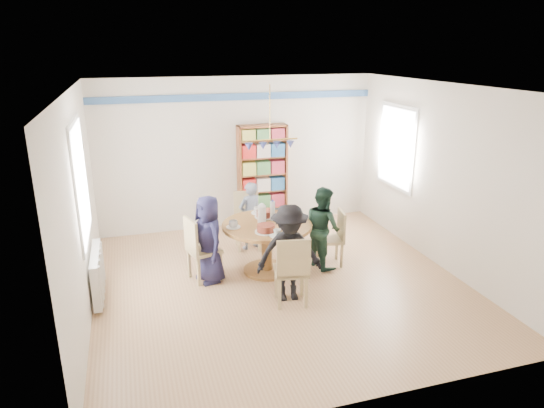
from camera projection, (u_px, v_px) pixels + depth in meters
name	position (u px, v px, depth m)	size (l,w,h in m)	color
ground	(280.00, 283.00, 6.83)	(5.00, 5.00, 0.00)	tan
room_shell	(246.00, 157.00, 7.04)	(5.00, 5.00, 5.00)	white
radiator	(98.00, 274.00, 6.33)	(0.12, 1.00, 0.60)	silver
dining_table	(267.00, 236.00, 7.02)	(1.30, 1.30, 0.75)	brown
chair_left	(199.00, 247.00, 6.77)	(0.51, 0.51, 0.94)	tan
chair_right	(335.00, 235.00, 7.30)	(0.43, 0.43, 0.85)	tan
chair_far	(247.00, 217.00, 7.95)	(0.45, 0.45, 0.92)	tan
chair_near	(292.00, 268.00, 6.09)	(0.49, 0.49, 0.95)	tan
person_left	(209.00, 239.00, 6.73)	(0.61, 0.40, 1.26)	#1C1B3B
person_right	(323.00, 227.00, 7.21)	(0.60, 0.47, 1.24)	#183125
person_far	(250.00, 216.00, 7.86)	(0.41, 0.27, 1.13)	gray
person_near	(289.00, 253.00, 6.22)	(0.84, 0.48, 1.30)	black
bookshelf	(262.00, 177.00, 8.79)	(0.89, 0.27, 1.87)	brown
tableware	(265.00, 219.00, 6.96)	(1.19, 1.19, 0.31)	white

